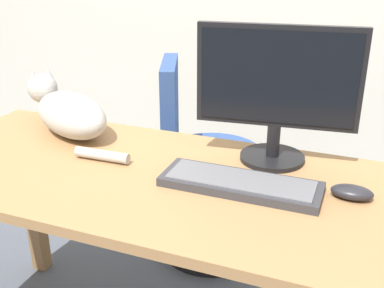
# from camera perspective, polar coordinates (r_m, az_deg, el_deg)

# --- Properties ---
(desk) EXTENTS (1.54, 0.67, 0.73)m
(desk) POSITION_cam_1_polar(r_m,az_deg,el_deg) (1.42, -4.87, -7.37)
(desk) COLOR #9E7247
(desk) RESTS_ON ground_plane
(office_chair) EXTENTS (0.51, 0.48, 0.91)m
(office_chair) POSITION_cam_1_polar(r_m,az_deg,el_deg) (2.13, 1.11, -3.74)
(office_chair) COLOR black
(office_chair) RESTS_ON ground_plane
(monitor) EXTENTS (0.48, 0.20, 0.42)m
(monitor) POSITION_cam_1_polar(r_m,az_deg,el_deg) (1.40, 10.36, 6.55)
(monitor) COLOR black
(monitor) RESTS_ON desk
(keyboard) EXTENTS (0.44, 0.15, 0.03)m
(keyboard) POSITION_cam_1_polar(r_m,az_deg,el_deg) (1.29, 5.95, -4.84)
(keyboard) COLOR #333338
(keyboard) RESTS_ON desk
(cat) EXTENTS (0.55, 0.33, 0.20)m
(cat) POSITION_cam_1_polar(r_m,az_deg,el_deg) (1.70, -14.95, 3.85)
(cat) COLOR #B2ADA8
(cat) RESTS_ON desk
(computer_mouse) EXTENTS (0.11, 0.06, 0.04)m
(computer_mouse) POSITION_cam_1_polar(r_m,az_deg,el_deg) (1.30, 18.99, -5.60)
(computer_mouse) COLOR #232328
(computer_mouse) RESTS_ON desk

